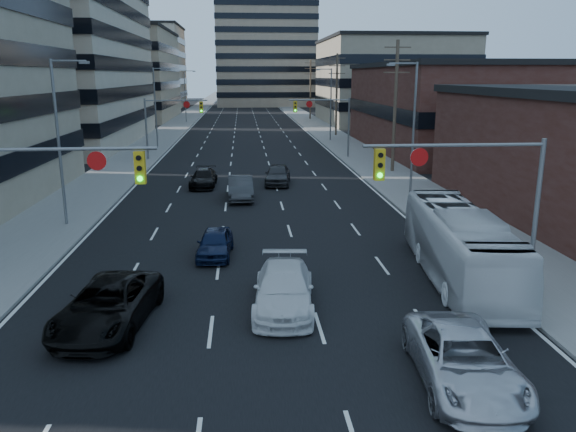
# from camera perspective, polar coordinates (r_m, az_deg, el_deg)

# --- Properties ---
(road_surface) EXTENTS (18.00, 300.00, 0.02)m
(road_surface) POSITION_cam_1_polar(r_m,az_deg,el_deg) (141.30, -4.42, 10.76)
(road_surface) COLOR black
(road_surface) RESTS_ON ground
(sidewalk_left) EXTENTS (5.00, 300.00, 0.15)m
(sidewalk_left) POSITION_cam_1_polar(r_m,az_deg,el_deg) (141.71, -9.16, 10.66)
(sidewalk_left) COLOR slate
(sidewalk_left) RESTS_ON ground
(sidewalk_right) EXTENTS (5.00, 300.00, 0.15)m
(sidewalk_right) POSITION_cam_1_polar(r_m,az_deg,el_deg) (141.81, 0.31, 10.84)
(sidewalk_right) COLOR slate
(sidewalk_right) RESTS_ON ground
(office_left_mid) EXTENTS (26.00, 34.00, 28.00)m
(office_left_mid) POSITION_cam_1_polar(r_m,az_deg,el_deg) (76.02, -26.13, 17.14)
(office_left_mid) COLOR #ADA089
(office_left_mid) RESTS_ON ground
(office_left_far) EXTENTS (20.00, 30.00, 16.00)m
(office_left_far) POSITION_cam_1_polar(r_m,az_deg,el_deg) (113.49, -16.97, 13.44)
(office_left_far) COLOR gray
(office_left_far) RESTS_ON ground
(storefront_right_mid) EXTENTS (20.00, 30.00, 9.00)m
(storefront_right_mid) POSITION_cam_1_polar(r_m,az_deg,el_deg) (65.94, 17.62, 10.27)
(storefront_right_mid) COLOR #472119
(storefront_right_mid) RESTS_ON ground
(office_right_far) EXTENTS (22.00, 28.00, 14.00)m
(office_right_far) POSITION_cam_1_polar(r_m,az_deg,el_deg) (102.33, 10.17, 13.24)
(office_right_far) COLOR gray
(office_right_far) RESTS_ON ground
(bg_block_left) EXTENTS (24.00, 24.00, 20.00)m
(bg_block_left) POSITION_cam_1_polar(r_m,az_deg,el_deg) (153.53, -15.36, 14.31)
(bg_block_left) COLOR #ADA089
(bg_block_left) RESTS_ON ground
(bg_block_right) EXTENTS (22.00, 22.00, 12.00)m
(bg_block_right) POSITION_cam_1_polar(r_m,az_deg,el_deg) (144.80, 8.64, 13.10)
(bg_block_right) COLOR gray
(bg_block_right) RESTS_ON ground
(signal_near_left) EXTENTS (6.59, 0.33, 6.00)m
(signal_near_left) POSITION_cam_1_polar(r_m,az_deg,el_deg) (20.61, -23.87, 2.14)
(signal_near_left) COLOR slate
(signal_near_left) RESTS_ON ground
(signal_near_right) EXTENTS (6.59, 0.33, 6.00)m
(signal_near_right) POSITION_cam_1_polar(r_m,az_deg,el_deg) (21.06, 18.08, 2.89)
(signal_near_right) COLOR slate
(signal_near_right) RESTS_ON ground
(signal_far_left) EXTENTS (6.09, 0.33, 6.00)m
(signal_far_left) POSITION_cam_1_polar(r_m,az_deg,el_deg) (56.63, -11.93, 9.90)
(signal_far_left) COLOR slate
(signal_far_left) RESTS_ON ground
(signal_far_right) EXTENTS (6.09, 0.33, 6.00)m
(signal_far_right) POSITION_cam_1_polar(r_m,az_deg,el_deg) (56.80, 3.88, 10.17)
(signal_far_right) COLOR slate
(signal_far_right) RESTS_ON ground
(utility_pole_block) EXTENTS (2.20, 0.28, 11.00)m
(utility_pole_block) POSITION_cam_1_polar(r_m,az_deg,el_deg) (48.84, 10.83, 11.06)
(utility_pole_block) COLOR #4C3D2D
(utility_pole_block) RESTS_ON ground
(utility_pole_midblock) EXTENTS (2.20, 0.28, 11.00)m
(utility_pole_midblock) POSITION_cam_1_polar(r_m,az_deg,el_deg) (78.16, 4.96, 12.31)
(utility_pole_midblock) COLOR #4C3D2D
(utility_pole_midblock) RESTS_ON ground
(utility_pole_distant) EXTENTS (2.20, 0.28, 11.00)m
(utility_pole_distant) POSITION_cam_1_polar(r_m,az_deg,el_deg) (107.85, 2.28, 12.83)
(utility_pole_distant) COLOR #4C3D2D
(utility_pole_distant) RESTS_ON ground
(streetlight_left_near) EXTENTS (2.03, 0.22, 9.00)m
(streetlight_left_near) POSITION_cam_1_polar(r_m,az_deg,el_deg) (32.69, -22.07, 7.62)
(streetlight_left_near) COLOR slate
(streetlight_left_near) RESTS_ON ground
(streetlight_left_mid) EXTENTS (2.03, 0.22, 9.00)m
(streetlight_left_mid) POSITION_cam_1_polar(r_m,az_deg,el_deg) (66.85, -13.20, 11.08)
(streetlight_left_mid) COLOR slate
(streetlight_left_mid) RESTS_ON ground
(streetlight_left_far) EXTENTS (2.03, 0.22, 9.00)m
(streetlight_left_far) POSITION_cam_1_polar(r_m,az_deg,el_deg) (101.58, -10.32, 12.13)
(streetlight_left_far) COLOR slate
(streetlight_left_far) RESTS_ON ground
(streetlight_right_near) EXTENTS (2.03, 0.22, 9.00)m
(streetlight_right_near) POSITION_cam_1_polar(r_m,az_deg,el_deg) (37.82, 12.43, 9.06)
(streetlight_right_near) COLOR slate
(streetlight_right_near) RESTS_ON ground
(streetlight_right_far) EXTENTS (2.03, 0.22, 9.00)m
(streetlight_right_far) POSITION_cam_1_polar(r_m,az_deg,el_deg) (71.97, 4.25, 11.59)
(streetlight_right_far) COLOR slate
(streetlight_right_far) RESTS_ON ground
(black_pickup) EXTENTS (3.22, 5.80, 1.53)m
(black_pickup) POSITION_cam_1_polar(r_m,az_deg,el_deg) (19.75, -17.83, -8.63)
(black_pickup) COLOR black
(black_pickup) RESTS_ON ground
(white_van) EXTENTS (2.54, 5.32, 1.50)m
(white_van) POSITION_cam_1_polar(r_m,az_deg,el_deg) (20.24, -0.43, -7.40)
(white_van) COLOR silver
(white_van) RESTS_ON ground
(silver_suv) EXTENTS (2.89, 5.51, 1.48)m
(silver_suv) POSITION_cam_1_polar(r_m,az_deg,el_deg) (16.31, 17.42, -13.71)
(silver_suv) COLOR silver
(silver_suv) RESTS_ON ground
(transit_bus) EXTENTS (3.57, 10.78, 2.95)m
(transit_bus) POSITION_cam_1_polar(r_m,az_deg,el_deg) (23.85, 17.01, -2.84)
(transit_bus) COLOR silver
(transit_bus) RESTS_ON ground
(sedan_blue) EXTENTS (1.75, 3.86, 1.29)m
(sedan_blue) POSITION_cam_1_polar(r_m,az_deg,el_deg) (26.18, -7.42, -2.72)
(sedan_blue) COLOR #0C1633
(sedan_blue) RESTS_ON ground
(sedan_grey_center) EXTENTS (1.77, 4.75, 1.55)m
(sedan_grey_center) POSITION_cam_1_polar(r_m,az_deg,el_deg) (38.10, -4.86, 2.87)
(sedan_grey_center) COLOR #303133
(sedan_grey_center) RESTS_ON ground
(sedan_black_far) EXTENTS (2.03, 4.59, 1.31)m
(sedan_black_far) POSITION_cam_1_polar(r_m,az_deg,el_deg) (42.70, -8.58, 3.82)
(sedan_black_far) COLOR black
(sedan_black_far) RESTS_ON ground
(sedan_grey_right) EXTENTS (2.34, 4.74, 1.55)m
(sedan_grey_right) POSITION_cam_1_polar(r_m,az_deg,el_deg) (43.17, -1.05, 4.25)
(sedan_grey_right) COLOR #2D2D2F
(sedan_grey_right) RESTS_ON ground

